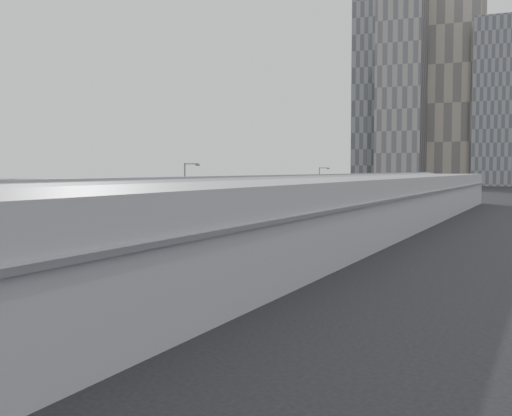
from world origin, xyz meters
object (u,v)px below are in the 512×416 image
Objects in this scene: bus_5 at (330,209)px; bus_8 at (391,199)px; bus_1 at (91,250)px; bus_9 at (407,196)px; bus_2 at (192,232)px; street_lamp_far at (320,186)px; bus_7 at (373,200)px; bus_4 at (292,215)px; street_lamp_near at (186,194)px; bus_6 at (352,204)px; shipping_container at (354,199)px; suv at (376,199)px; bus_3 at (262,222)px.

bus_5 reaches higher than bus_8.
bus_1 reaches higher than bus_9.
bus_1 is at bearing -88.14° from bus_2.
bus_8 is 1.55× the size of street_lamp_far.
bus_7 is at bearing 62.61° from street_lamp_far.
street_lamp_far is at bearing 106.22° from bus_4.
bus_2 is at bearing -85.70° from bus_7.
bus_1 is 112.96m from bus_9.
bus_2 reaches higher than bus_8.
bus_4 is at bearing 72.32° from street_lamp_near.
bus_9 is at bearing 91.29° from bus_2.
bus_9 is (0.37, 14.24, 0.08)m from bus_8.
bus_4 is 0.98× the size of bus_6.
bus_5 is at bearing -54.31° from shipping_container.
bus_1 is at bearing -77.44° from suv.
bus_6 is 1.64× the size of street_lamp_far.
bus_9 is 2.45× the size of suv.
street_lamp_near reaches higher than bus_7.
bus_5 is 1.10× the size of bus_8.
shipping_container is (-8.19, 41.19, -0.41)m from bus_5.
street_lamp_near is at bearing -64.10° from shipping_container.
bus_7 is 13.53m from bus_8.
street_lamp_far is at bearing -113.41° from bus_7.
bus_2 is 1.01× the size of bus_9.
bus_4 reaches higher than bus_8.
street_lamp_far is (-6.87, 57.61, 3.12)m from bus_2.
bus_7 is at bearing 91.96° from bus_2.
bus_3 is 10.94m from bus_4.
street_lamp_near reaches higher than bus_6.
bus_4 is 73.21m from suv.
suv is at bearing 90.39° from street_lamp_far.
bus_1 is 114.98m from suv.
bus_1 is 1.67× the size of street_lamp_far.
bus_1 reaches higher than shipping_container.
bus_2 is at bearing -85.45° from bus_4.
bus_4 is (-0.28, 41.87, -0.07)m from bus_1.
bus_2 is 1.06× the size of bus_8.
bus_7 is 1.11× the size of bus_8.
street_lamp_near is (-5.94, 8.86, 3.29)m from bus_2.
bus_2 is 0.96× the size of bus_7.
bus_1 is at bearing -95.26° from bus_5.
bus_3 is at bearing 48.35° from street_lamp_near.
bus_6 reaches higher than shipping_container.
bus_5 is at bearing -88.84° from bus_6.
bus_2 reaches higher than shipping_container.
bus_8 is (0.18, 98.72, -0.13)m from bus_1.
street_lamp_far is (-6.64, 30.83, 3.16)m from bus_4.
shipping_container is (-7.81, 82.40, -0.36)m from bus_2.
suv is at bearing 112.32° from bus_8.
bus_5 is 1.04× the size of bus_6.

